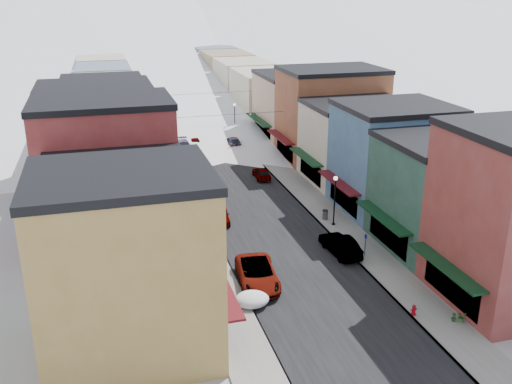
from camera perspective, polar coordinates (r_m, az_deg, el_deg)
ground at (r=36.68m, az=10.25°, el=-15.39°), size 600.00×600.00×0.00m
road at (r=90.17m, az=-6.39°, el=6.40°), size 10.00×160.00×0.01m
sidewalk_left at (r=89.37m, az=-10.58°, el=6.11°), size 3.20×160.00×0.15m
sidewalk_right at (r=91.42m, az=-2.28°, el=6.75°), size 3.20×160.00×0.15m
curb_left at (r=89.51m, az=-9.59°, el=6.19°), size 0.10×160.00×0.15m
curb_right at (r=91.08m, az=-3.24°, el=6.68°), size 0.10×160.00×0.15m
bldg_l_yellow at (r=34.18m, az=-12.76°, el=-7.11°), size 11.30×8.70×11.50m
bldg_l_cream at (r=42.33m, az=-13.40°, el=-3.21°), size 11.30×8.20×9.50m
bldg_l_brick_near at (r=49.33m, az=-14.62°, el=1.90°), size 12.30×8.20×12.50m
bldg_l_grayblue at (r=57.97m, az=-14.26°, el=2.81°), size 11.30×9.20×9.00m
bldg_l_brick_far at (r=66.40m, az=-15.51°, el=5.75°), size 13.30×9.20×11.00m
bldg_l_tan at (r=76.27m, az=-14.87°, el=7.21°), size 11.30×11.20×10.00m
bldg_r_green at (r=49.92m, az=18.37°, el=-0.10°), size 11.30×9.20×9.50m
bldg_r_blue at (r=57.02m, az=13.51°, el=3.37°), size 11.30×9.20×10.50m
bldg_r_cream at (r=65.11m, az=10.07°, el=4.99°), size 12.30×9.20×9.00m
bldg_r_brick_far at (r=72.99m, az=7.46°, el=7.76°), size 13.30×9.20×11.50m
bldg_r_tan at (r=81.94m, az=4.04°, el=8.51°), size 11.30×11.20×9.50m
distant_blocks at (r=111.76m, az=-8.49°, el=11.04°), size 34.00×55.00×8.00m
overhead_cables at (r=76.82m, az=-4.97°, el=8.80°), size 16.40×15.04×0.04m
car_white_suv at (r=42.77m, az=0.14°, el=-8.19°), size 3.46×6.34×1.68m
car_silver_sedan at (r=53.76m, az=-3.64°, el=-2.26°), size 2.16×4.35×1.42m
car_dark_hatch at (r=60.68m, az=-5.60°, el=0.35°), size 1.55×4.40×1.45m
car_silver_wagon at (r=76.49m, az=-7.28°, el=4.50°), size 2.33×5.49×1.58m
car_green_sedan at (r=47.87m, az=8.41°, el=-5.24°), size 2.06×4.98×1.60m
car_gray_suv at (r=65.62m, az=0.55°, el=1.92°), size 1.71×3.95×1.33m
car_black_sedan at (r=78.68m, az=-2.33°, el=5.02°), size 2.13×4.90×1.40m
car_lane_silver at (r=78.10m, az=-6.08°, el=4.82°), size 1.73×4.22×1.43m
car_lane_white at (r=94.91m, az=-6.47°, el=7.61°), size 3.58×6.41×1.69m
fire_hydrant at (r=40.48m, az=15.50°, el=-11.32°), size 0.45×0.34×0.76m
parking_sign at (r=47.43m, az=10.89°, el=-5.00°), size 0.12×0.25×1.94m
trash_can at (r=54.26m, az=6.93°, el=-2.26°), size 0.54×0.54×0.92m
streetlamp_near at (r=52.24m, az=7.89°, el=-0.24°), size 0.39×0.39×4.73m
streetlamp_far at (r=84.57m, az=-2.15°, el=7.72°), size 0.38×0.38×4.59m
planter_near at (r=40.72m, az=19.83°, el=-11.65°), size 0.70×0.64×0.68m
planter_far at (r=40.60m, az=19.17°, el=-11.74°), size 0.40×0.40×0.58m
snow_pile_near at (r=40.35m, az=-0.41°, el=-10.63°), size 2.42×2.69×1.02m
snow_pile_mid at (r=62.39m, az=-6.42°, el=0.66°), size 2.51×2.75×1.06m
snow_pile_far at (r=72.39m, az=-7.84°, el=3.33°), size 2.40×2.67×1.01m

